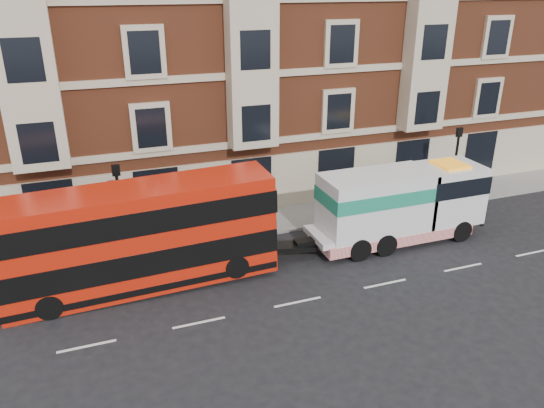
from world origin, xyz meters
The scene contains 7 objects.
ground centered at (0.00, 0.00, 0.00)m, with size 120.00×120.00×0.00m, color black.
sidewalk centered at (0.00, 7.50, 0.07)m, with size 90.00×3.00×0.15m, color slate.
victorian_terrace centered at (0.50, 15.00, 10.07)m, with size 45.00×12.00×20.40m.
lamp_post_west centered at (-6.00, 6.20, 2.68)m, with size 0.35×0.15×4.35m.
lamp_post_east centered at (12.00, 6.20, 2.68)m, with size 0.35×0.15×4.35m.
double_decker_bus centered at (-5.51, 3.34, 2.33)m, with size 10.87×2.49×4.40m.
tow_truck centered at (6.55, 3.34, 1.92)m, with size 8.70×2.57×3.62m.
Camera 1 is at (-7.15, -16.44, 11.79)m, focal length 35.00 mm.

